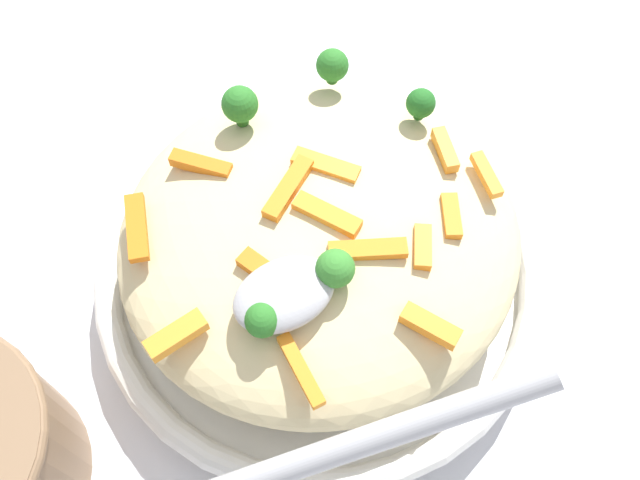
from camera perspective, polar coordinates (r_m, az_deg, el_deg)
The scene contains 23 objects.
ground_plane at distance 0.48m, azimuth 0.00°, elevation -3.47°, with size 2.40×2.40×0.00m, color silver.
serving_bowl at distance 0.46m, azimuth 0.00°, elevation -2.37°, with size 0.29×0.29×0.04m.
pasta_mound at distance 0.42m, azimuth 0.00°, elevation 0.45°, with size 0.24×0.23×0.07m, color beige.
carrot_piece_0 at distance 0.37m, azimuth -11.72°, elevation -7.67°, with size 0.03×0.01×0.01m, color orange.
carrot_piece_1 at distance 0.37m, azimuth 9.05°, elevation -6.98°, with size 0.03×0.01×0.01m, color orange.
carrot_piece_2 at distance 0.39m, azimuth 0.37°, elevation 1.94°, with size 0.04×0.01×0.01m, color orange.
carrot_piece_3 at distance 0.39m, azimuth 8.41°, elevation -0.59°, with size 0.03×0.01×0.01m, color orange.
carrot_piece_4 at distance 0.41m, azimuth 0.48°, elevation 6.08°, with size 0.04×0.01×0.01m, color orange.
carrot_piece_5 at distance 0.40m, azimuth -2.62°, elevation 4.23°, with size 0.04×0.01×0.01m, color orange.
carrot_piece_6 at distance 0.37m, azimuth -4.74°, elevation -2.50°, with size 0.03×0.01×0.01m, color orange.
carrot_piece_7 at distance 0.35m, azimuth -1.59°, elevation -10.62°, with size 0.04×0.01×0.01m, color orange.
carrot_piece_8 at distance 0.42m, azimuth 13.51°, elevation 5.24°, with size 0.03×0.01×0.01m, color orange.
carrot_piece_9 at distance 0.42m, azimuth -9.75°, elevation 6.13°, with size 0.04×0.01×0.01m, color orange.
carrot_piece_10 at distance 0.42m, azimuth 10.20°, elevation 7.33°, with size 0.03×0.01×0.01m, color orange.
carrot_piece_11 at distance 0.40m, azimuth -14.82°, elevation 1.02°, with size 0.04×0.01×0.01m, color orange.
carrot_piece_12 at distance 0.38m, azimuth 3.95°, elevation -0.80°, with size 0.04×0.01×0.01m, color orange.
carrot_piece_13 at distance 0.40m, azimuth 10.72°, elevation 1.96°, with size 0.03×0.01×0.01m, color orange.
broccoli_floret_0 at distance 0.35m, azimuth -4.74°, elevation -6.56°, with size 0.02×0.02×0.02m.
broccoli_floret_1 at distance 0.43m, azimuth 8.27°, elevation 11.02°, with size 0.02×0.02×0.02m.
broccoli_floret_2 at distance 0.45m, azimuth 1.02°, elevation 14.12°, with size 0.02×0.02×0.02m.
broccoli_floret_3 at distance 0.36m, azimuth 1.27°, elevation -2.37°, with size 0.02×0.02×0.02m.
broccoli_floret_4 at distance 0.42m, azimuth -6.59°, elevation 10.97°, with size 0.02×0.02×0.03m.
serving_spoon at distance 0.33m, azimuth -1.65°, elevation -9.08°, with size 0.18×0.14×0.08m.
Camera 1 is at (-0.10, -0.18, 0.43)m, focal length 38.97 mm.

